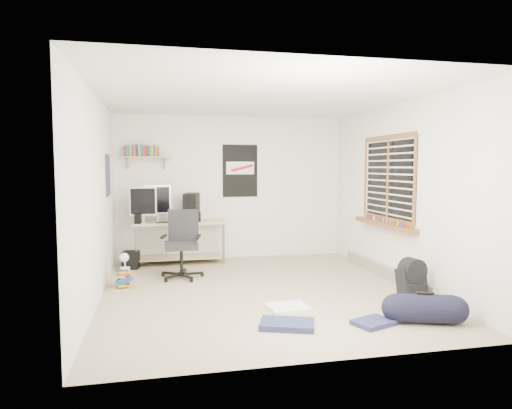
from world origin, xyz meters
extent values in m
cube|color=gray|center=(0.00, 0.00, -0.01)|extent=(4.00, 4.50, 0.01)
cube|color=white|center=(0.00, 0.00, 2.50)|extent=(4.00, 4.50, 0.01)
cube|color=silver|center=(0.00, 2.25, 1.25)|extent=(4.00, 0.01, 2.50)
cube|color=silver|center=(-2.00, 0.00, 1.25)|extent=(0.01, 4.50, 2.50)
cube|color=silver|center=(2.00, 0.00, 1.25)|extent=(0.01, 4.50, 2.50)
cube|color=#C3BB87|center=(-0.93, 2.00, 0.36)|extent=(1.64, 0.98, 0.70)
cube|color=#9F9FA4|center=(-1.52, 1.80, 0.93)|extent=(0.43, 0.13, 0.47)
cube|color=#A5A4A9|center=(-1.28, 2.00, 0.94)|extent=(0.45, 0.18, 0.49)
cube|color=black|center=(-0.73, 2.00, 0.94)|extent=(0.32, 0.50, 0.48)
cube|color=black|center=(-1.09, 1.80, 0.71)|extent=(0.45, 0.21, 0.02)
cube|color=black|center=(-1.60, 1.72, 0.79)|extent=(0.11, 0.11, 0.18)
cube|color=black|center=(-0.65, 1.81, 0.79)|extent=(0.11, 0.11, 0.18)
cube|color=black|center=(-0.96, 0.92, 0.49)|extent=(0.78, 0.78, 1.00)
cube|color=tan|center=(-1.45, 2.14, 1.78)|extent=(0.80, 0.22, 0.24)
cube|color=black|center=(0.15, 2.23, 1.55)|extent=(0.62, 0.03, 0.92)
cube|color=navy|center=(-1.99, 1.20, 1.50)|extent=(0.02, 0.42, 0.60)
cube|color=brown|center=(1.95, 0.30, 1.45)|extent=(0.10, 1.50, 1.26)
cube|color=#B7B2A8|center=(1.96, 0.30, 0.09)|extent=(0.08, 2.50, 0.18)
cube|color=black|center=(1.69, -0.85, 0.20)|extent=(0.35, 0.30, 0.42)
cylinder|color=black|center=(1.41, -1.57, 0.14)|extent=(0.38, 0.38, 0.59)
cube|color=silver|center=(0.15, -0.82, 0.02)|extent=(0.49, 0.43, 0.04)
cube|color=#212A4C|center=(-0.02, -1.39, 0.03)|extent=(0.63, 0.51, 0.06)
cube|color=navy|center=(0.86, -1.51, 0.03)|extent=(0.47, 0.41, 0.05)
cube|color=brown|center=(-1.75, 0.53, 0.15)|extent=(0.47, 0.42, 0.27)
cube|color=white|center=(-1.73, 0.51, 0.38)|extent=(0.16, 0.23, 0.22)
cube|color=black|center=(-1.72, 1.71, 0.14)|extent=(0.28, 0.28, 0.27)
camera|label=1|loc=(-1.29, -5.72, 1.63)|focal=32.00mm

